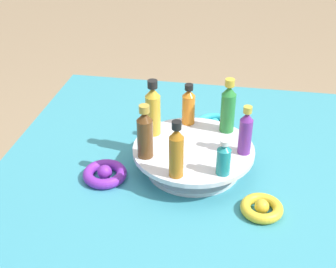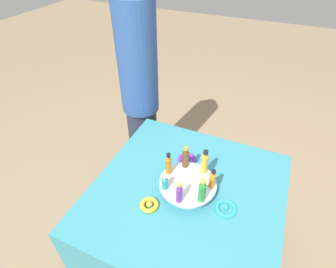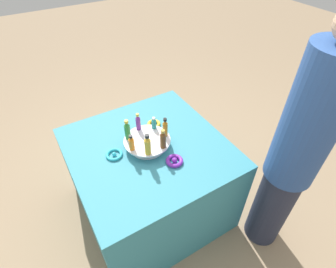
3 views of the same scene
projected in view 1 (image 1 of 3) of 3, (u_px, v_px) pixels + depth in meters
The scene contains 12 objects.
party_table at pixel (190, 265), 1.38m from camera, with size 1.01×1.01×0.71m.
display_stand at pixel (193, 156), 1.18m from camera, with size 0.30×0.30×0.06m.
bottle_amber at pixel (176, 151), 1.03m from camera, with size 0.03×0.03×0.14m.
bottle_teal at pixel (224, 158), 1.05m from camera, with size 0.03×0.03×0.09m.
bottle_purple at pixel (246, 131), 1.12m from camera, with size 0.03×0.03×0.13m.
bottle_green at pixel (228, 108), 1.20m from camera, with size 0.04×0.04×0.15m.
bottle_orange at pixel (189, 106), 1.24m from camera, with size 0.03×0.03×0.11m.
bottle_gold at pixel (153, 110), 1.19m from camera, with size 0.04×0.04×0.15m.
bottle_brown at pixel (145, 133), 1.10m from camera, with size 0.04×0.04×0.14m.
ribbon_bow_gold at pixel (262, 208), 1.05m from camera, with size 0.10×0.10×0.03m.
ribbon_bow_teal at pixel (215, 124), 1.37m from camera, with size 0.11×0.11×0.03m.
ribbon_bow_purple at pixel (105, 174), 1.16m from camera, with size 0.11×0.11×0.04m.
Camera 1 is at (-0.97, -0.11, 1.41)m, focal length 50.00 mm.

